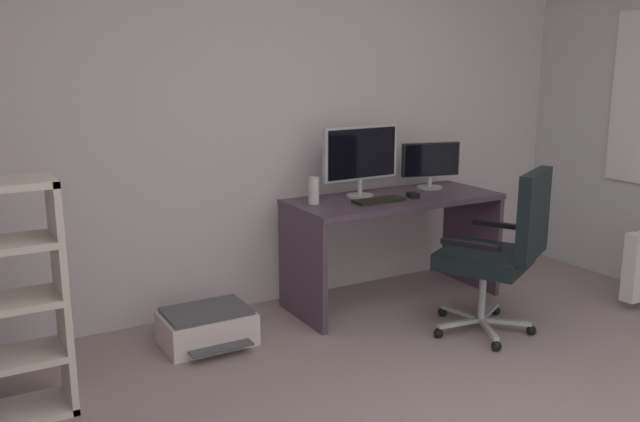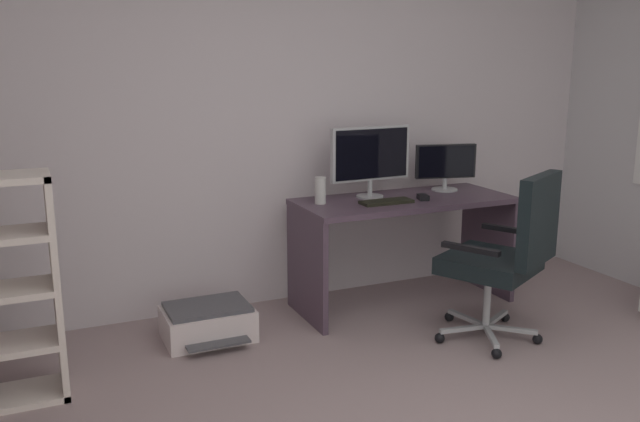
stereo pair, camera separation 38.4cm
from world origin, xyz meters
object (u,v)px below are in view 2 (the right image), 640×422
Objects in this scene: keyboard at (386,202)px; monitor_secondary at (446,164)px; computer_mouse at (423,197)px; monitor_main at (371,156)px; desk at (403,227)px; office_chair at (506,252)px; printer at (208,322)px; desktop_speaker at (320,191)px.

monitor_secondary is at bearing 19.83° from keyboard.
keyboard is 0.27m from computer_mouse.
monitor_main is 0.44m from computer_mouse.
desk is 1.42× the size of office_chair.
computer_mouse is at bearing -1.55° from printer.
keyboard reaches higher than printer.
office_chair reaches higher than desk.
computer_mouse is (0.28, -0.21, -0.26)m from monitor_main.
office_chair is at bearing -60.37° from keyboard.
monitor_main is at bearing 113.93° from office_chair.
computer_mouse is 0.74m from office_chair.
monitor_main is 0.60m from monitor_secondary.
keyboard is at bearing 119.54° from office_chair.
desktop_speaker is (-0.66, 0.16, 0.07)m from computer_mouse.
desktop_speaker is 1.20m from office_chair.
keyboard is at bearing -160.26° from monitor_secondary.
printer is (-1.45, 0.04, -0.64)m from computer_mouse.
monitor_main reaches higher than printer.
monitor_secondary is 1.95m from printer.
monitor_secondary reaches higher than desk.
computer_mouse is at bearing -0.23° from keyboard.
printer is (-1.17, -0.17, -0.91)m from monitor_main.
desktop_speaker is at bearing 157.52° from keyboard.
office_chair is at bearing -101.60° from monitor_secondary.
desk is 0.82m from office_chair.
monitor_main is at bearing 147.81° from desk.
monitor_main is 1.12× the size of printer.
computer_mouse is 0.68m from desktop_speaker.
desk is 14.39× the size of computer_mouse.
printer is (-1.57, 0.74, -0.45)m from office_chair.
office_chair is (-0.19, -0.91, -0.37)m from monitor_secondary.
monitor_main is 0.43m from desktop_speaker.
printer is at bearing -177.86° from desk.
monitor_secondary is 1.25× the size of keyboard.
office_chair is 1.96× the size of printer.
desk is 2.78× the size of printer.
keyboard is 2.00× the size of desktop_speaker.
monitor_main reaches higher than desktop_speaker.
monitor_secondary is 0.42× the size of office_chair.
monitor_main is at bearing 8.36° from printer.
monitor_secondary is (0.59, 0.00, -0.09)m from monitor_main.
monitor_main is 1.36× the size of monitor_secondary.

